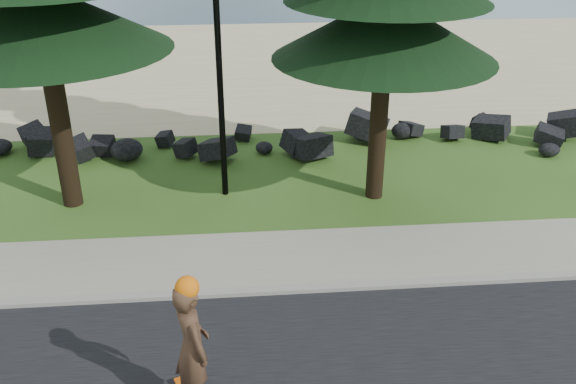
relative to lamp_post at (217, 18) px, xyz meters
name	(u,v)px	position (x,y,z in m)	size (l,w,h in m)	color
ground	(225,268)	(0.00, -3.20, -4.13)	(160.00, 160.00, 0.00)	#33571B
kerb	(225,293)	(0.00, -4.10, -4.08)	(160.00, 0.20, 0.10)	gray
sidewalk	(225,261)	(0.00, -3.00, -4.09)	(160.00, 2.00, 0.08)	gray
beach_sand	(226,65)	(0.00, 11.30, -4.13)	(160.00, 15.00, 0.01)	tan
seawall_boulders	(226,154)	(0.00, 2.40, -4.13)	(60.00, 2.40, 1.10)	black
lamp_post	(217,18)	(0.00, 0.00, 0.00)	(0.25, 0.14, 8.14)	black
skateboarder	(192,347)	(-0.39, -6.82, -3.01)	(0.73, 1.22, 2.24)	#D0510C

